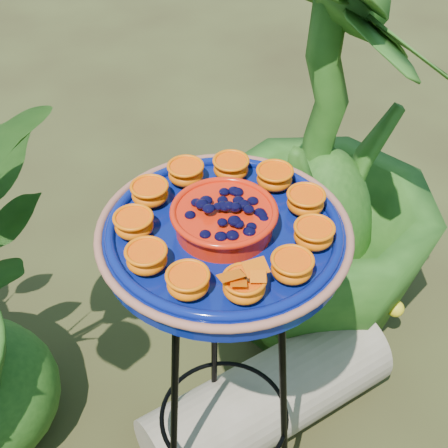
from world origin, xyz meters
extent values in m
torus|color=black|center=(0.09, 0.10, 0.78)|extent=(0.28, 0.28, 0.01)
torus|color=black|center=(0.09, 0.10, 0.27)|extent=(0.35, 0.35, 0.01)
cylinder|color=black|center=(0.13, 0.22, 0.39)|extent=(0.03, 0.08, 0.79)
cylinder|color=black|center=(-0.03, 0.06, 0.39)|extent=(0.08, 0.03, 0.79)
cylinder|color=black|center=(0.18, 0.00, 0.39)|extent=(0.06, 0.06, 0.79)
cylinder|color=navy|center=(0.09, 0.10, 0.81)|extent=(0.49, 0.49, 0.04)
torus|color=#995B45|center=(0.09, 0.10, 0.83)|extent=(0.42, 0.42, 0.01)
torus|color=navy|center=(0.09, 0.10, 0.83)|extent=(0.39, 0.39, 0.02)
cylinder|color=red|center=(0.09, 0.10, 0.85)|extent=(0.19, 0.19, 0.04)
torus|color=red|center=(0.09, 0.10, 0.87)|extent=(0.17, 0.17, 0.01)
ellipsoid|color=black|center=(0.09, 0.10, 0.88)|extent=(0.14, 0.14, 0.03)
ellipsoid|color=orange|center=(0.23, 0.08, 0.85)|extent=(0.06, 0.06, 0.03)
cylinder|color=orange|center=(0.23, 0.08, 0.86)|extent=(0.06, 0.06, 0.01)
ellipsoid|color=orange|center=(0.22, 0.16, 0.85)|extent=(0.06, 0.06, 0.03)
cylinder|color=orange|center=(0.22, 0.16, 0.86)|extent=(0.06, 0.06, 0.01)
ellipsoid|color=orange|center=(0.16, 0.22, 0.85)|extent=(0.06, 0.06, 0.03)
cylinder|color=orange|center=(0.16, 0.22, 0.86)|extent=(0.06, 0.06, 0.01)
ellipsoid|color=orange|center=(0.08, 0.24, 0.85)|extent=(0.06, 0.06, 0.03)
cylinder|color=orange|center=(0.08, 0.24, 0.86)|extent=(0.06, 0.06, 0.01)
ellipsoid|color=orange|center=(0.01, 0.21, 0.85)|extent=(0.06, 0.06, 0.03)
cylinder|color=orange|center=(0.01, 0.21, 0.86)|extent=(0.06, 0.06, 0.01)
ellipsoid|color=orange|center=(-0.04, 0.15, 0.85)|extent=(0.06, 0.06, 0.03)
cylinder|color=orange|center=(-0.04, 0.15, 0.86)|extent=(0.06, 0.06, 0.01)
ellipsoid|color=orange|center=(-0.05, 0.07, 0.85)|extent=(0.06, 0.06, 0.03)
cylinder|color=orange|center=(-0.05, 0.07, 0.86)|extent=(0.06, 0.06, 0.01)
ellipsoid|color=orange|center=(-0.01, 0.00, 0.85)|extent=(0.06, 0.06, 0.03)
cylinder|color=orange|center=(-0.01, 0.00, 0.86)|extent=(0.06, 0.06, 0.01)
ellipsoid|color=orange|center=(0.06, -0.04, 0.85)|extent=(0.06, 0.06, 0.03)
cylinder|color=orange|center=(0.06, -0.04, 0.86)|extent=(0.06, 0.06, 0.01)
ellipsoid|color=orange|center=(0.14, -0.04, 0.85)|extent=(0.06, 0.06, 0.03)
cylinder|color=orange|center=(0.14, -0.04, 0.86)|extent=(0.06, 0.06, 0.01)
ellipsoid|color=orange|center=(0.20, 0.01, 0.85)|extent=(0.06, 0.06, 0.03)
cylinder|color=orange|center=(0.20, 0.01, 0.86)|extent=(0.06, 0.06, 0.01)
cylinder|color=black|center=(0.06, -0.04, 0.87)|extent=(0.01, 0.03, 0.00)
cube|color=orange|center=(0.04, -0.04, 0.88)|extent=(0.04, 0.03, 0.01)
cube|color=orange|center=(0.08, -0.04, 0.88)|extent=(0.04, 0.03, 0.01)
cylinder|color=gray|center=(0.26, 0.18, 0.11)|extent=(0.68, 0.30, 0.22)
imported|color=#1E4813|center=(0.56, 0.47, 0.57)|extent=(0.70, 0.70, 1.14)
camera|label=1|loc=(-0.23, -0.58, 1.51)|focal=50.00mm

